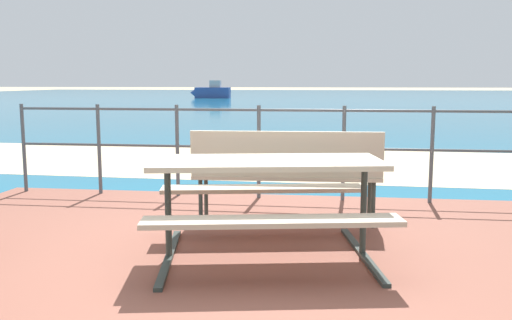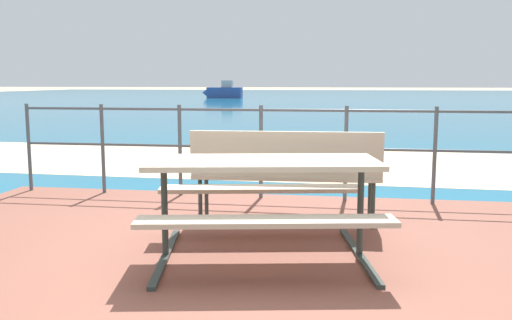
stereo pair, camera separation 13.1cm
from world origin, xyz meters
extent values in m
plane|color=tan|center=(0.00, 0.00, 0.00)|extent=(240.00, 240.00, 0.00)
cube|color=brown|center=(0.00, 0.00, 0.03)|extent=(6.40, 5.20, 0.06)
cube|color=#196B8E|center=(0.00, 40.00, 0.01)|extent=(90.00, 90.00, 0.01)
cube|color=beige|center=(0.00, 5.64, 0.01)|extent=(54.10, 5.80, 0.01)
cube|color=#BCAD93|center=(0.35, 0.18, 0.82)|extent=(1.87, 1.03, 0.04)
cube|color=#BCAD93|center=(0.45, -0.38, 0.50)|extent=(1.78, 0.57, 0.04)
cube|color=#BCAD93|center=(0.24, 0.74, 0.50)|extent=(1.78, 0.57, 0.04)
cylinder|color=#2D3833|center=(-0.40, 0.04, 0.44)|extent=(0.06, 0.06, 0.76)
cube|color=#2D3833|center=(-0.40, 0.04, 0.07)|extent=(0.31, 1.39, 0.03)
cylinder|color=#2D3833|center=(1.09, 0.32, 0.44)|extent=(0.06, 0.06, 0.76)
cube|color=#2D3833|center=(1.09, 0.32, 0.07)|extent=(0.31, 1.39, 0.03)
cube|color=#BCAD93|center=(0.41, 1.29, 0.52)|extent=(1.82, 0.48, 0.04)
cube|color=#BCAD93|center=(0.42, 1.11, 0.76)|extent=(1.80, 0.15, 0.43)
cylinder|color=#2D3833|center=(1.22, 1.48, 0.29)|extent=(0.04, 0.04, 0.46)
cylinder|color=#2D3833|center=(1.24, 1.18, 0.29)|extent=(0.04, 0.04, 0.46)
cylinder|color=#2D3833|center=(-0.41, 1.40, 0.29)|extent=(0.04, 0.04, 0.46)
cylinder|color=#2D3833|center=(-0.40, 1.10, 0.29)|extent=(0.04, 0.04, 0.46)
cylinder|color=#4C5156|center=(-2.95, 2.39, 0.61)|extent=(0.04, 0.04, 1.09)
cylinder|color=#4C5156|center=(-1.97, 2.39, 0.61)|extent=(0.04, 0.04, 1.09)
cylinder|color=#4C5156|center=(-0.98, 2.39, 0.61)|extent=(0.04, 0.04, 1.09)
cylinder|color=#4C5156|center=(0.00, 2.39, 0.61)|extent=(0.04, 0.04, 1.09)
cylinder|color=#4C5156|center=(0.98, 2.39, 0.61)|extent=(0.04, 0.04, 1.09)
cylinder|color=#4C5156|center=(1.97, 2.39, 0.61)|extent=(0.04, 0.04, 1.09)
cylinder|color=#4C5156|center=(0.00, 2.39, 1.10)|extent=(5.90, 0.03, 0.03)
cylinder|color=#4C5156|center=(0.00, 2.39, 0.66)|extent=(5.90, 0.03, 0.03)
cube|color=#2D478C|center=(-8.97, 41.88, 0.45)|extent=(2.92, 1.43, 0.89)
cube|color=#A5A8AD|center=(-8.76, 41.89, 1.19)|extent=(0.91, 0.78, 0.57)
cone|color=#2D478C|center=(-10.65, 41.81, 0.45)|extent=(0.53, 0.82, 0.80)
camera|label=1|loc=(0.82, -3.99, 1.43)|focal=38.81mm
camera|label=2|loc=(0.95, -3.97, 1.43)|focal=38.81mm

